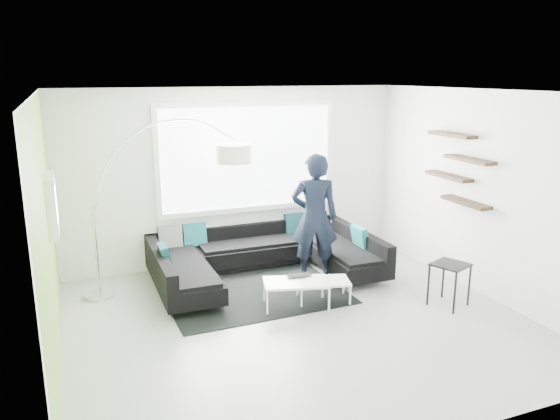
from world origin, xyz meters
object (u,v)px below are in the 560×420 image
Objects in this scene: arc_lamp at (93,212)px; sectional_sofa at (265,258)px; side_table at (449,285)px; person at (314,217)px; coffee_table at (310,291)px; laptop at (300,277)px.

sectional_sofa is at bearing -0.20° from arc_lamp.
side_table is (4.27, -2.05, -0.91)m from arc_lamp.
coffee_table is at bearing 81.36° from person.
coffee_table is (0.22, -1.12, -0.13)m from sectional_sofa.
laptop is (2.48, -1.24, -0.84)m from arc_lamp.
laptop is (-0.56, -0.76, -0.58)m from person.
sectional_sofa is 3.02× the size of coffee_table.
person is (0.45, 0.84, 0.77)m from coffee_table.
person is 5.54× the size of laptop.
side_table reaches higher than coffee_table.
arc_lamp is 2.90m from laptop.
arc_lamp reaches higher than side_table.
arc_lamp is at bearing 154.41° from side_table.
coffee_table is 0.57× the size of person.
sectional_sofa is at bearing -2.76° from person.
person is at bearing -4.28° from arc_lamp.
person is (0.67, -0.28, 0.64)m from sectional_sofa.
person is at bearing 128.22° from side_table.
arc_lamp reaches higher than laptop.
coffee_table is 0.45× the size of arc_lamp.
person reaches higher than coffee_table.
arc_lamp reaches higher than coffee_table.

